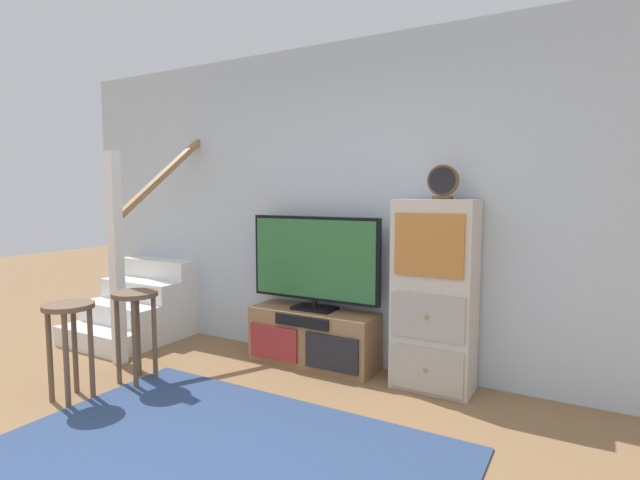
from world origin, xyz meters
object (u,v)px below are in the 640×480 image
(television, at_px, (314,261))
(bar_stool_far, at_px, (135,315))
(media_console, at_px, (313,337))
(desk_clock, at_px, (443,182))
(side_cabinet, at_px, (434,295))
(bar_stool_near, at_px, (69,328))

(television, distance_m, bar_stool_far, 1.47)
(bar_stool_far, bearing_deg, media_console, 45.20)
(desk_clock, xyz_separation_m, bar_stool_far, (-2.07, -0.99, -1.01))
(side_cabinet, bearing_deg, bar_stool_near, -145.84)
(side_cabinet, xyz_separation_m, desk_clock, (0.05, -0.01, 0.83))
(bar_stool_far, bearing_deg, desk_clock, 25.60)
(bar_stool_far, bearing_deg, side_cabinet, 26.46)
(media_console, relative_size, bar_stool_near, 1.61)
(side_cabinet, relative_size, bar_stool_near, 2.04)
(television, bearing_deg, bar_stool_near, -127.20)
(media_console, height_order, desk_clock, desk_clock)
(media_console, relative_size, television, 0.93)
(bar_stool_near, relative_size, bar_stool_far, 0.98)
(desk_clock, height_order, bar_stool_near, desk_clock)
(television, xyz_separation_m, bar_stool_near, (-1.12, -1.47, -0.37))
(desk_clock, relative_size, bar_stool_near, 0.35)
(television, height_order, bar_stool_near, television)
(media_console, xyz_separation_m, bar_stool_near, (-1.12, -1.45, 0.28))
(media_console, bearing_deg, desk_clock, -0.25)
(media_console, height_order, television, television)
(bar_stool_near, distance_m, bar_stool_far, 0.47)
(side_cabinet, distance_m, desk_clock, 0.83)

